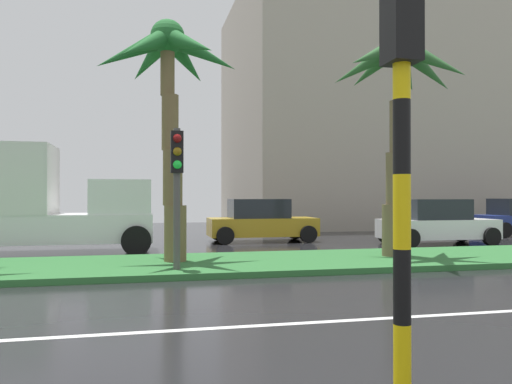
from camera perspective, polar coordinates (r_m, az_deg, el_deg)
The scene contains 8 objects.
palm_tree_centre at distance 13.74m, azimuth -9.85°, elevation 12.72°, with size 3.92×3.66×6.33m.
palm_tree_centre_right at distance 15.04m, azimuth 15.72°, elevation 12.42°, with size 3.83×4.00×6.37m.
traffic_signal_median_right at distance 11.73m, azimuth -8.95°, elevation 2.23°, with size 0.28×0.43×3.25m.
traffic_signal_foreground at distance 4.86m, azimuth 16.06°, elevation 10.96°, with size 0.28×0.43×4.08m.
box_truck_lead at distance 17.43m, azimuth -22.52°, elevation -1.39°, with size 6.40×2.64×3.46m.
car_in_traffic_third at distance 20.27m, azimuth 0.57°, elevation -3.33°, with size 4.30×2.02×1.72m.
car_in_traffic_fourth at distance 20.27m, azimuth 19.76°, elevation -3.30°, with size 4.30×2.02×1.72m.
building_far_right at distance 35.42m, azimuth 14.99°, elevation 8.36°, with size 20.94×13.44×14.52m.
Camera 1 is at (4.67, -4.95, 1.84)m, focal length 35.30 mm.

